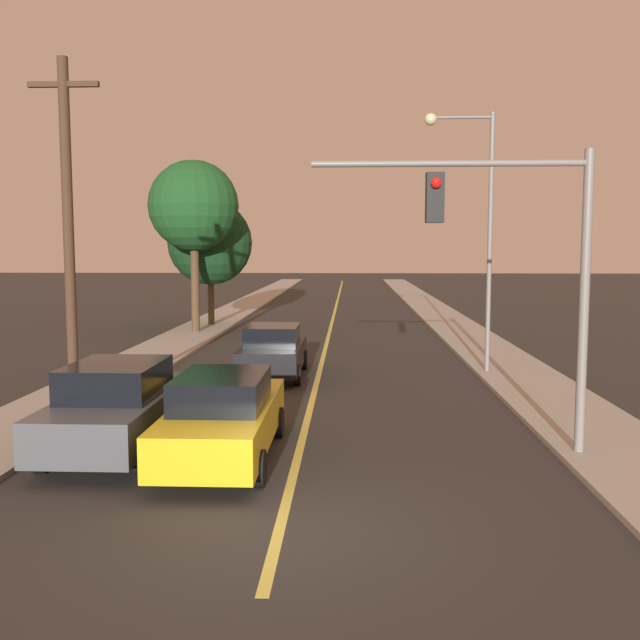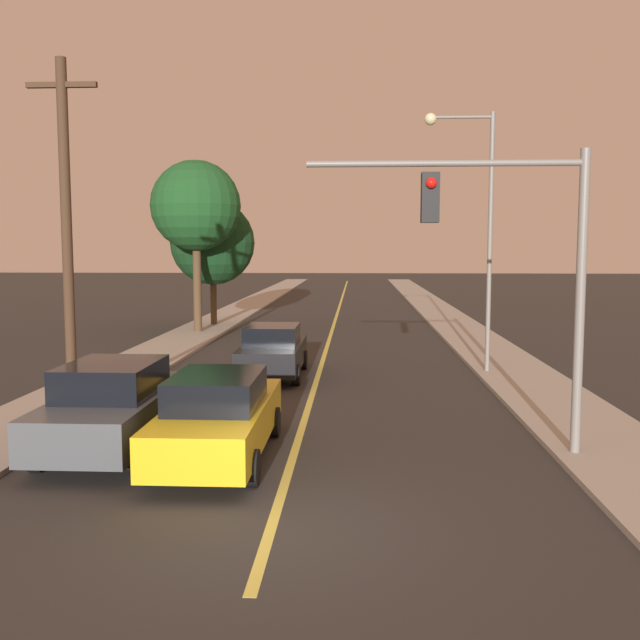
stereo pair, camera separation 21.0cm
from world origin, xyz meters
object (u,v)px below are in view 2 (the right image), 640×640
at_px(traffic_signal_mast, 513,246).
at_px(tree_left_far, 196,206).
at_px(car_near_lane_second, 273,351).
at_px(tree_left_near, 213,243).
at_px(car_outer_lane_front, 116,405).
at_px(streetlamp_right, 475,208).
at_px(utility_pole_left, 67,231).
at_px(car_near_lane_front, 219,416).

bearing_deg(traffic_signal_mast, tree_left_far, 118.28).
height_order(car_near_lane_second, tree_left_near, tree_left_near).
height_order(car_outer_lane_front, traffic_signal_mast, traffic_signal_mast).
bearing_deg(traffic_signal_mast, streetlamp_right, 85.26).
bearing_deg(tree_left_near, utility_pole_left, -88.52).
bearing_deg(traffic_signal_mast, utility_pole_left, 163.15).
relative_size(car_outer_lane_front, tree_left_near, 0.81).
xyz_separation_m(traffic_signal_mast, utility_pole_left, (-9.41, 2.85, 0.35)).
height_order(traffic_signal_mast, tree_left_far, tree_left_far).
height_order(car_near_lane_front, traffic_signal_mast, traffic_signal_mast).
bearing_deg(car_near_lane_front, car_near_lane_second, 90.00).
relative_size(car_near_lane_second, tree_left_near, 0.72).
xyz_separation_m(car_outer_lane_front, streetlamp_right, (8.18, 8.59, 4.22)).
bearing_deg(car_near_lane_second, utility_pole_left, -128.35).
bearing_deg(car_near_lane_front, utility_pole_left, 141.50).
bearing_deg(car_near_lane_second, traffic_signal_mast, -56.29).
height_order(car_near_lane_front, streetlamp_right, streetlamp_right).
xyz_separation_m(car_near_lane_second, tree_left_far, (-4.68, 10.61, 4.93)).
distance_m(car_near_lane_front, car_outer_lane_front, 2.19).
relative_size(car_outer_lane_front, utility_pole_left, 0.62).
relative_size(traffic_signal_mast, tree_left_near, 0.91).
xyz_separation_m(car_near_lane_second, streetlamp_right, (6.06, 0.75, 4.28)).
distance_m(car_near_lane_second, streetlamp_right, 7.46).
relative_size(car_near_lane_front, tree_left_near, 0.82).
relative_size(traffic_signal_mast, tree_left_far, 0.72).
bearing_deg(car_outer_lane_front, traffic_signal_mast, -1.26).
bearing_deg(tree_left_far, car_near_lane_front, -76.17).
bearing_deg(traffic_signal_mast, car_near_lane_second, 123.71).
xyz_separation_m(car_outer_lane_front, tree_left_far, (-2.55, 18.44, 4.87)).
relative_size(car_near_lane_second, streetlamp_right, 0.56).
height_order(streetlamp_right, utility_pole_left, utility_pole_left).
bearing_deg(streetlamp_right, tree_left_near, 129.54).
height_order(car_outer_lane_front, tree_left_far, tree_left_far).
bearing_deg(utility_pole_left, tree_left_near, 91.48).
bearing_deg(tree_left_near, car_near_lane_second, -71.49).
relative_size(utility_pole_left, tree_left_near, 1.31).
distance_m(tree_left_near, tree_left_far, 3.41).
xyz_separation_m(car_outer_lane_front, utility_pole_left, (-1.95, 2.68, 3.41)).
xyz_separation_m(car_outer_lane_front, traffic_signal_mast, (7.46, -0.16, 3.06)).
height_order(car_near_lane_second, traffic_signal_mast, traffic_signal_mast).
relative_size(car_near_lane_front, traffic_signal_mast, 0.90).
relative_size(car_near_lane_second, utility_pole_left, 0.55).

